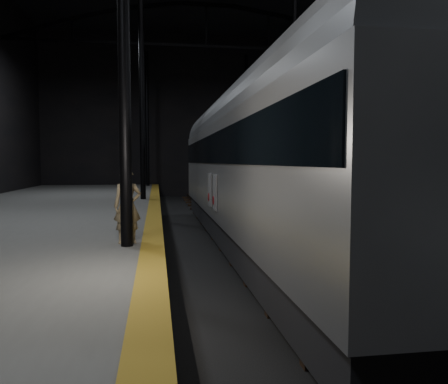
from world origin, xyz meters
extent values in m
plane|color=black|center=(0.00, 0.00, 0.00)|extent=(44.00, 44.00, 0.00)
cube|color=#565653|center=(-7.50, 0.00, 0.50)|extent=(9.00, 43.80, 1.00)
cube|color=olive|center=(-3.25, 0.00, 1.00)|extent=(0.50, 43.80, 0.01)
cube|color=#3F3328|center=(-0.72, 0.00, 0.17)|extent=(0.08, 43.00, 0.14)
cube|color=#3F3328|center=(0.72, 0.00, 0.17)|extent=(0.08, 43.00, 0.14)
cube|color=black|center=(0.00, 0.00, 0.06)|extent=(2.40, 42.00, 0.12)
cylinder|color=black|center=(-3.80, -4.00, 6.00)|extent=(0.26, 0.26, 10.00)
cylinder|color=black|center=(-3.80, 8.00, 6.00)|extent=(0.26, 0.26, 10.00)
cylinder|color=black|center=(3.80, 8.00, 6.00)|extent=(0.26, 0.26, 10.00)
cylinder|color=black|center=(-3.80, 20.00, 6.00)|extent=(0.26, 0.26, 10.00)
cylinder|color=black|center=(3.80, 20.00, 6.00)|extent=(0.26, 0.26, 10.00)
cube|color=black|center=(0.00, 14.00, 10.00)|extent=(23.60, 0.15, 0.18)
cube|color=#95979C|center=(0.00, -0.02, 2.53)|extent=(2.87, 19.81, 2.97)
cube|color=black|center=(0.00, -0.02, 0.66)|extent=(2.62, 19.41, 0.84)
cube|color=black|center=(0.00, -0.02, 3.22)|extent=(2.93, 19.51, 0.89)
cylinder|color=slate|center=(0.00, -0.02, 4.01)|extent=(2.81, 19.61, 2.81)
cube|color=black|center=(0.00, -6.95, 0.30)|extent=(1.78, 2.18, 0.35)
cube|color=black|center=(0.00, 6.92, 0.30)|extent=(1.78, 2.18, 0.35)
cube|color=silver|center=(-1.47, -1.01, 1.93)|extent=(0.04, 0.74, 1.04)
cube|color=silver|center=(-1.47, 0.18, 1.93)|extent=(0.04, 0.74, 1.04)
cylinder|color=maroon|center=(-1.49, -0.83, 1.68)|extent=(0.03, 0.26, 0.26)
cylinder|color=maroon|center=(-1.49, 0.36, 1.68)|extent=(0.03, 0.26, 0.26)
imported|color=#8F7B58|center=(-3.80, -3.65, 1.84)|extent=(0.66, 0.48, 1.67)
camera|label=1|loc=(-3.15, -13.58, 2.83)|focal=35.00mm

